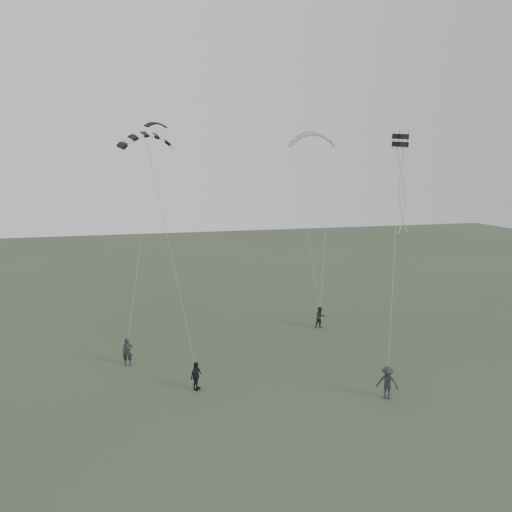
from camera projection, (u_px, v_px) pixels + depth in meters
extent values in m
plane|color=#3A442F|center=(264.00, 383.00, 28.89)|extent=(140.00, 140.00, 0.00)
imported|color=black|center=(128.00, 352.00, 31.41)|extent=(0.64, 0.43, 1.73)
imported|color=black|center=(320.00, 317.00, 38.72)|extent=(0.90, 0.75, 1.69)
imported|color=black|center=(196.00, 376.00, 27.89)|extent=(0.93, 0.97, 1.62)
imported|color=#29292D|center=(387.00, 383.00, 26.81)|extent=(1.34, 1.23, 1.81)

